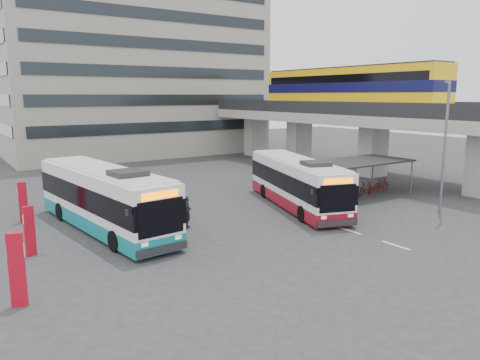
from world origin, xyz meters
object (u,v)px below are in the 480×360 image
pedestrian (187,212)px  bus_teal (104,199)px  lamp_post (445,140)px  bus_main (297,183)px

pedestrian → bus_teal: bearing=96.0°
bus_teal → lamp_post: lamp_post is taller
pedestrian → lamp_post: bearing=-75.6°
bus_main → bus_teal: (-11.99, 1.77, 0.11)m
bus_main → pedestrian: 8.22m
bus_main → lamp_post: bearing=-29.4°
bus_teal → pedestrian: 4.51m
bus_main → bus_teal: bearing=-170.6°
bus_main → bus_teal: bus_teal is taller
lamp_post → bus_teal: bearing=132.6°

